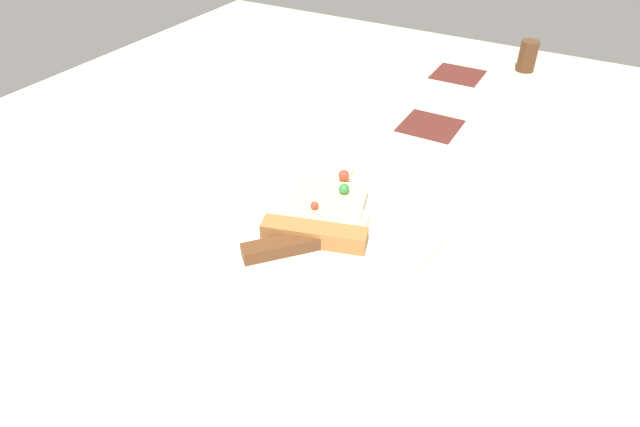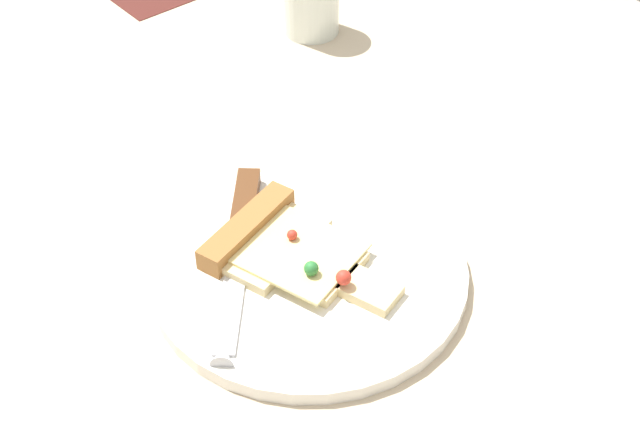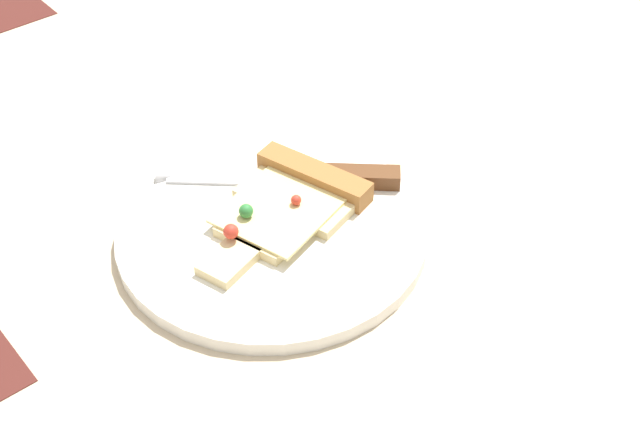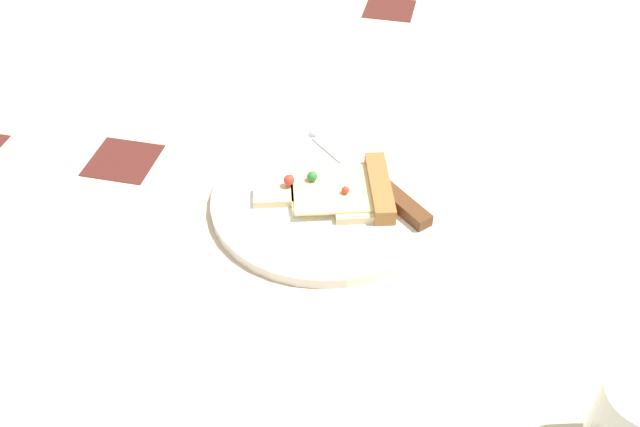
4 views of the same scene
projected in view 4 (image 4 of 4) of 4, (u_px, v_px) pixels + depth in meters
The scene contains 5 objects.
ground_plane at pixel (334, 184), 98.04cm from camera, with size 146.58×146.58×3.00cm.
plate at pixel (325, 201), 92.16cm from camera, with size 29.17×29.17×1.43cm, color white.
pizza_slice at pixel (345, 191), 91.28cm from camera, with size 18.89×13.64×2.70cm.
knife at pixel (377, 184), 92.58cm from camera, with size 19.15×17.73×2.45cm.
drinking_glass at pixel (630, 426), 63.19cm from camera, with size 7.04×7.04×10.11cm, color silver.
Camera 4 is at (-14.64, 73.83, 61.46)cm, focal length 40.23 mm.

